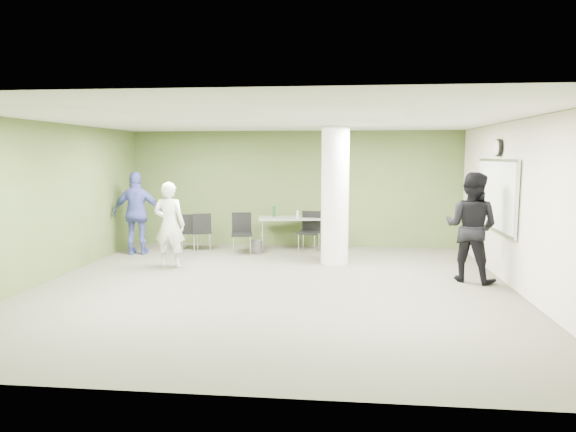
# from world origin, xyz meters

# --- Properties ---
(floor) EXTENTS (8.00, 8.00, 0.00)m
(floor) POSITION_xyz_m (0.00, 0.00, 0.00)
(floor) COLOR #4E4C3D
(floor) RESTS_ON ground
(ceiling) EXTENTS (8.00, 8.00, 0.00)m
(ceiling) POSITION_xyz_m (0.00, 0.00, 2.80)
(ceiling) COLOR white
(ceiling) RESTS_ON wall_back
(wall_back) EXTENTS (8.00, 2.80, 0.02)m
(wall_back) POSITION_xyz_m (0.00, 4.00, 1.40)
(wall_back) COLOR #485B2A
(wall_back) RESTS_ON floor
(wall_left) EXTENTS (0.02, 8.00, 2.80)m
(wall_left) POSITION_xyz_m (-4.00, 0.00, 1.40)
(wall_left) COLOR #485B2A
(wall_left) RESTS_ON floor
(wall_right_cream) EXTENTS (0.02, 8.00, 2.80)m
(wall_right_cream) POSITION_xyz_m (4.00, 0.00, 1.40)
(wall_right_cream) COLOR beige
(wall_right_cream) RESTS_ON floor
(column) EXTENTS (0.56, 0.56, 2.80)m
(column) POSITION_xyz_m (1.00, 2.00, 1.40)
(column) COLOR silver
(column) RESTS_ON floor
(whiteboard) EXTENTS (0.05, 2.30, 1.30)m
(whiteboard) POSITION_xyz_m (3.92, 1.20, 1.50)
(whiteboard) COLOR silver
(whiteboard) RESTS_ON wall_right_cream
(wall_clock) EXTENTS (0.06, 0.32, 0.32)m
(wall_clock) POSITION_xyz_m (3.92, 1.20, 2.35)
(wall_clock) COLOR black
(wall_clock) RESTS_ON wall_right_cream
(folding_table) EXTENTS (1.71, 0.96, 1.02)m
(folding_table) POSITION_xyz_m (0.00, 3.44, 0.72)
(folding_table) COLOR gray
(folding_table) RESTS_ON floor
(wastebasket) EXTENTS (0.25, 0.25, 0.29)m
(wastebasket) POSITION_xyz_m (-0.79, 2.94, 0.15)
(wastebasket) COLOR #4C4C4C
(wastebasket) RESTS_ON floor
(chair_back_left) EXTENTS (0.56, 0.56, 0.89)m
(chair_back_left) POSITION_xyz_m (-2.09, 3.06, 0.52)
(chair_back_left) COLOR black
(chair_back_left) RESTS_ON floor
(chair_back_right) EXTENTS (0.47, 0.47, 0.86)m
(chair_back_right) POSITION_xyz_m (-2.37, 3.11, 0.50)
(chair_back_right) COLOR black
(chair_back_right) RESTS_ON floor
(chair_table_left) EXTENTS (0.54, 0.54, 0.92)m
(chair_table_left) POSITION_xyz_m (-1.10, 2.85, 0.54)
(chair_table_left) COLOR black
(chair_table_left) RESTS_ON floor
(chair_table_right) EXTENTS (0.55, 0.55, 0.93)m
(chair_table_right) POSITION_xyz_m (0.41, 3.28, 0.54)
(chair_table_right) COLOR black
(chair_table_right) RESTS_ON floor
(woman_white) EXTENTS (0.63, 0.42, 1.70)m
(woman_white) POSITION_xyz_m (-2.25, 1.32, 0.85)
(woman_white) COLOR white
(woman_white) RESTS_ON floor
(man_black) EXTENTS (1.18, 1.11, 1.93)m
(man_black) POSITION_xyz_m (3.40, 0.74, 0.96)
(man_black) COLOR black
(man_black) RESTS_ON floor
(man_blue) EXTENTS (1.14, 0.60, 1.85)m
(man_blue) POSITION_xyz_m (-3.40, 2.51, 0.93)
(man_blue) COLOR #3E499A
(man_blue) RESTS_ON floor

